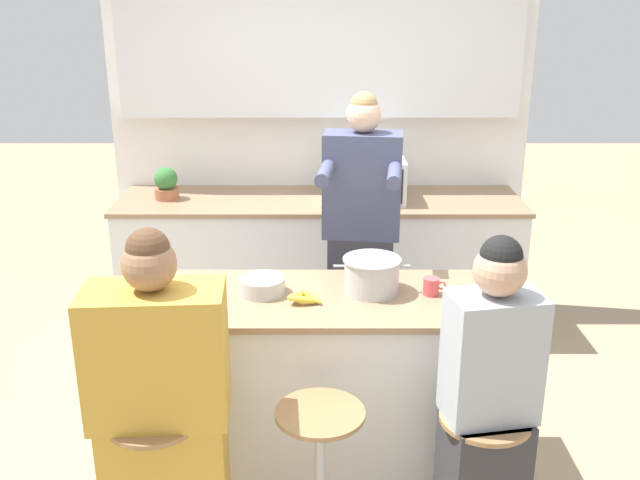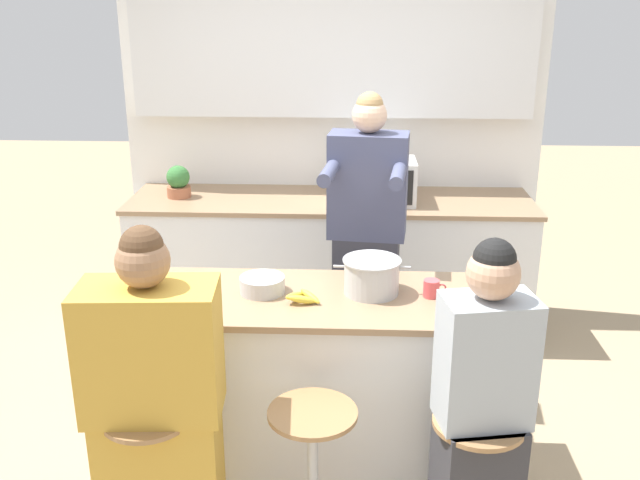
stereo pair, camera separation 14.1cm
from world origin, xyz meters
The scene contains 15 objects.
ground_plane centered at (0.00, 0.00, 0.00)m, with size 16.00×16.00×0.00m, color tan.
wall_back centered at (0.00, 1.94, 1.54)m, with size 2.90×0.22×2.70m.
back_counter centered at (0.00, 1.60, 0.47)m, with size 2.70×0.70×0.94m.
kitchen_island centered at (0.00, 0.00, 0.47)m, with size 1.62×0.66×0.93m.
bar_stool_center centered at (0.00, -0.56, 0.37)m, with size 0.38×0.38×0.69m.
person_cooking centered at (0.23, 0.68, 0.88)m, with size 0.47×0.57×1.77m.
person_wrapped_blanket centered at (-0.62, -0.59, 0.68)m, with size 0.54×0.32×1.46m.
person_seated_near centered at (0.65, -0.59, 0.67)m, with size 0.38×0.32×1.43m.
cooking_pot centered at (0.24, 0.05, 1.02)m, with size 0.35×0.27×0.16m.
fruit_bowl centered at (-0.27, 0.03, 0.97)m, with size 0.21×0.21×0.08m.
coffee_cup_near centered at (0.51, 0.02, 0.97)m, with size 0.11×0.07×0.08m.
banana_bunch centered at (-0.07, -0.07, 0.96)m, with size 0.18×0.13×0.06m.
juice_carton centered at (-0.64, -0.24, 1.02)m, with size 0.07×0.07×0.19m.
microwave centered at (0.28, 1.55, 1.08)m, with size 0.54×0.33×0.28m.
potted_plant centered at (-1.02, 1.60, 1.04)m, with size 0.16×0.16×0.22m.
Camera 2 is at (0.14, -2.99, 2.26)m, focal length 40.00 mm.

